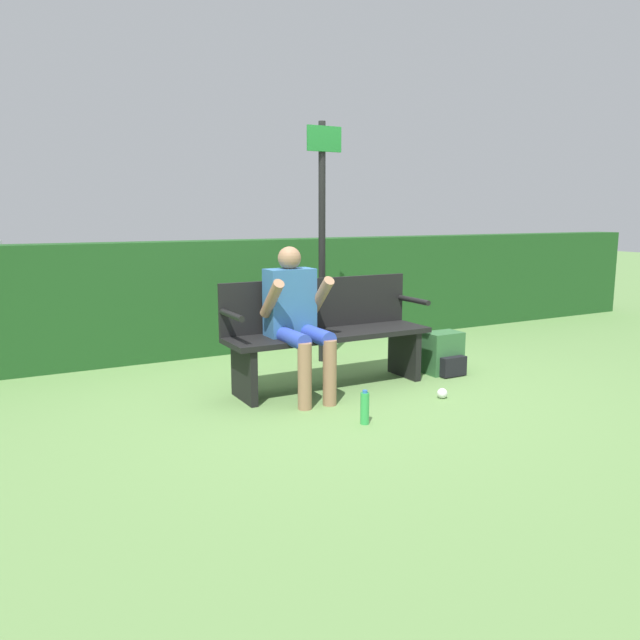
{
  "coord_description": "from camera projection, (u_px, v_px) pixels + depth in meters",
  "views": [
    {
      "loc": [
        -2.6,
        -4.61,
        1.51
      ],
      "look_at": [
        -0.15,
        -0.1,
        0.63
      ],
      "focal_mm": 35.0,
      "sensor_mm": 36.0,
      "label": 1
    }
  ],
  "objects": [
    {
      "name": "backpack",
      "position": [
        444.0,
        354.0,
        5.92
      ],
      "size": [
        0.34,
        0.32,
        0.4
      ],
      "color": "#336638",
      "rests_on": "ground"
    },
    {
      "name": "hedge_back",
      "position": [
        249.0,
        295.0,
        6.95
      ],
      "size": [
        12.0,
        0.37,
        1.22
      ],
      "color": "#1E4C1E",
      "rests_on": "ground"
    },
    {
      "name": "signpost",
      "position": [
        322.0,
        229.0,
        6.23
      ],
      "size": [
        0.37,
        0.09,
        2.39
      ],
      "color": "black",
      "rests_on": "ground"
    },
    {
      "name": "person_seated",
      "position": [
        296.0,
        314.0,
        5.13
      ],
      "size": [
        0.54,
        0.65,
        1.24
      ],
      "color": "#336699",
      "rests_on": "ground"
    },
    {
      "name": "litter_crumple",
      "position": [
        442.0,
        393.0,
        5.15
      ],
      "size": [
        0.08,
        0.08,
        0.08
      ],
      "color": "silver",
      "rests_on": "ground"
    },
    {
      "name": "park_bench",
      "position": [
        326.0,
        331.0,
        5.45
      ],
      "size": [
        1.84,
        0.49,
        0.94
      ],
      "color": "black",
      "rests_on": "ground"
    },
    {
      "name": "ground_plane",
      "position": [
        330.0,
        387.0,
        5.47
      ],
      "size": [
        40.0,
        40.0,
        0.0
      ],
      "primitive_type": "plane",
      "color": "#668E4C"
    },
    {
      "name": "water_bottle",
      "position": [
        365.0,
        408.0,
        4.51
      ],
      "size": [
        0.07,
        0.07,
        0.25
      ],
      "color": "green",
      "rests_on": "ground"
    }
  ]
}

